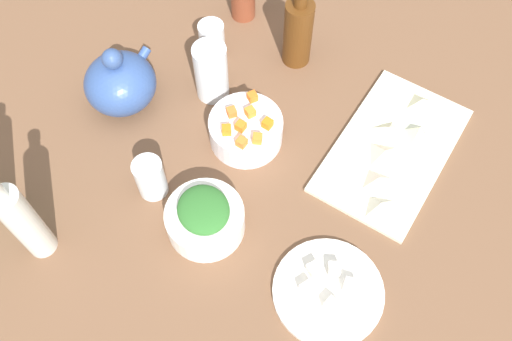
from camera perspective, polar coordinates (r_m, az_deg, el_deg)
tabletop at (r=112.98cm, az=0.00°, el=-1.64°), size 190.00×190.00×3.00cm
cutting_board at (r=118.43cm, az=13.76°, el=2.08°), size 36.97×23.14×1.00cm
plate_tofu at (r=103.04cm, az=7.40°, el=-12.20°), size 20.12×20.12×1.20cm
bowl_greens at (r=105.11cm, az=-5.21°, el=-5.08°), size 14.83×14.83×6.00cm
bowl_carrots at (r=114.59cm, az=-1.04°, el=4.15°), size 15.16×15.16×6.16cm
teapot at (r=121.47cm, az=-13.59°, el=8.87°), size 16.74×14.93×15.79cm
bottle_1 at (r=104.16cm, az=-22.74°, el=-4.84°), size 5.27×5.27×25.35cm
bottle_3 at (r=124.38cm, az=4.33°, el=14.05°), size 6.31×6.31×21.22cm
drinking_glass_0 at (r=119.33cm, az=-4.61°, el=10.04°), size 7.16×7.16×13.67cm
drinking_glass_1 at (r=108.88cm, az=-10.77°, el=-0.73°), size 5.80×5.80×9.21cm
drinking_glass_2 at (r=128.02cm, az=-4.52°, el=13.09°), size 5.78×5.78×9.36cm
carrot_cube_0 at (r=112.30cm, az=-0.60°, el=6.01°), size 2.37×2.37×1.80cm
carrot_cube_1 at (r=108.26cm, az=-1.49°, el=2.91°), size 1.84×1.84×1.80cm
carrot_cube_2 at (r=109.96cm, az=-3.03°, el=4.17°), size 2.53×2.53×1.80cm
carrot_cube_3 at (r=112.40cm, az=-2.51°, el=6.01°), size 2.50×2.50×1.80cm
carrot_cube_4 at (r=110.69cm, az=1.19°, el=4.83°), size 1.82×1.82×1.80cm
carrot_cube_5 at (r=114.59cm, az=-0.37°, el=7.57°), size 2.42×2.42×1.80cm
carrot_cube_6 at (r=110.37cm, az=-1.58°, el=4.57°), size 1.87×1.87×1.80cm
carrot_cube_7 at (r=108.69cm, az=0.15°, el=3.29°), size 2.43×2.43×1.80cm
chopped_greens_mound at (r=101.06cm, az=-5.41°, el=-4.01°), size 13.30×13.67×3.01cm
tofu_cube_0 at (r=102.75cm, az=8.00°, el=-9.95°), size 3.05×3.05×2.20cm
tofu_cube_1 at (r=102.29cm, az=5.94°, el=-10.03°), size 2.92×2.92×2.20cm
tofu_cube_2 at (r=100.98cm, az=5.23°, el=-12.00°), size 2.83×2.83×2.20cm
tofu_cube_3 at (r=100.59cm, az=7.73°, el=-13.52°), size 2.47×2.47×2.20cm
tofu_cube_4 at (r=102.17cm, az=9.61°, el=-11.52°), size 2.75×2.75×2.20cm
dumpling_0 at (r=118.81cm, az=13.46°, el=4.03°), size 5.62×6.02×2.50cm
dumpling_1 at (r=125.00cm, az=16.62°, el=6.71°), size 6.65×6.63×2.33cm
dumpling_2 at (r=109.36cm, az=12.63°, el=-3.54°), size 6.27×5.98×2.63cm
dumpling_3 at (r=119.80cm, az=16.33°, el=3.85°), size 4.26×4.47×3.17cm
dumpling_4 at (r=115.58cm, az=13.07°, el=1.71°), size 6.73×7.15×2.34cm
dumpling_5 at (r=112.06cm, az=12.39°, el=-1.02°), size 6.69×6.72×2.32cm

